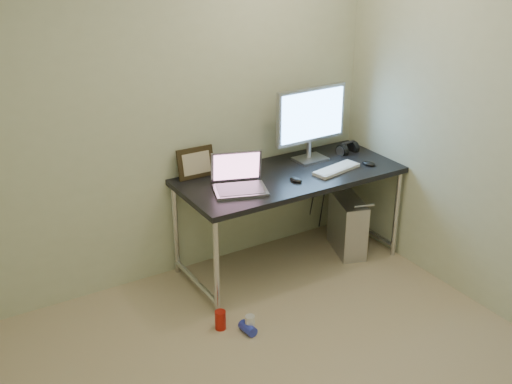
% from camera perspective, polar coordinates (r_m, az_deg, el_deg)
% --- Properties ---
extents(wall_back, '(3.50, 0.02, 2.50)m').
position_cam_1_polar(wall_back, '(4.42, -9.51, 6.84)').
color(wall_back, beige).
rests_on(wall_back, ground).
extents(desk, '(1.65, 0.72, 0.75)m').
position_cam_1_polar(desk, '(4.72, 3.01, 0.80)').
color(desk, black).
rests_on(desk, ground).
extents(tower_computer, '(0.32, 0.47, 0.48)m').
position_cam_1_polar(tower_computer, '(5.14, 8.13, -2.91)').
color(tower_computer, silver).
rests_on(tower_computer, ground).
extents(cable_a, '(0.01, 0.16, 0.69)m').
position_cam_1_polar(cable_a, '(5.31, 5.23, 0.24)').
color(cable_a, black).
rests_on(cable_a, ground).
extents(cable_b, '(0.02, 0.11, 0.71)m').
position_cam_1_polar(cable_b, '(5.35, 6.13, 0.17)').
color(cable_b, black).
rests_on(cable_b, ground).
extents(can_red, '(0.08, 0.08, 0.13)m').
position_cam_1_polar(can_red, '(4.27, -3.18, -11.29)').
color(can_red, '#B21A0F').
rests_on(can_red, ground).
extents(can_white, '(0.08, 0.08, 0.12)m').
position_cam_1_polar(can_white, '(4.24, -0.54, -11.63)').
color(can_white, white).
rests_on(can_white, ground).
extents(can_blue, '(0.08, 0.13, 0.07)m').
position_cam_1_polar(can_blue, '(4.24, -0.74, -12.03)').
color(can_blue, '#2C39C4').
rests_on(can_blue, ground).
extents(laptop, '(0.43, 0.39, 0.25)m').
position_cam_1_polar(laptop, '(4.41, -1.54, 1.00)').
color(laptop, '#A0A0A6').
rests_on(laptop, desk).
extents(monitor, '(0.61, 0.18, 0.57)m').
position_cam_1_polar(monitor, '(4.85, 4.92, 6.56)').
color(monitor, '#A0A0A6').
rests_on(monitor, desk).
extents(keyboard, '(0.41, 0.20, 0.02)m').
position_cam_1_polar(keyboard, '(4.76, 7.17, 2.02)').
color(keyboard, silver).
rests_on(keyboard, desk).
extents(mouse_right, '(0.10, 0.13, 0.04)m').
position_cam_1_polar(mouse_right, '(4.91, 9.99, 2.60)').
color(mouse_right, black).
rests_on(mouse_right, desk).
extents(mouse_left, '(0.08, 0.12, 0.04)m').
position_cam_1_polar(mouse_left, '(4.55, 3.56, 1.17)').
color(mouse_left, black).
rests_on(mouse_left, desk).
extents(headphones, '(0.17, 0.11, 0.11)m').
position_cam_1_polar(headphones, '(5.13, 8.15, 3.81)').
color(headphones, black).
rests_on(headphones, desk).
extents(picture_frame, '(0.28, 0.08, 0.22)m').
position_cam_1_polar(picture_frame, '(4.60, -5.38, 2.61)').
color(picture_frame, black).
rests_on(picture_frame, desk).
extents(webcam, '(0.04, 0.04, 0.12)m').
position_cam_1_polar(webcam, '(4.63, -3.15, 2.52)').
color(webcam, silver).
rests_on(webcam, desk).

